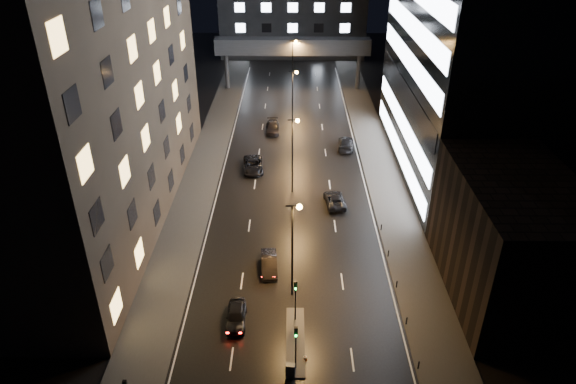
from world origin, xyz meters
name	(u,v)px	position (x,y,z in m)	size (l,w,h in m)	color
ground	(292,152)	(0.00, 40.00, 0.00)	(160.00, 160.00, 0.00)	black
sidewalk_left	(204,167)	(-12.50, 35.00, 0.07)	(5.00, 110.00, 0.15)	#383533
sidewalk_right	(380,167)	(12.50, 35.00, 0.07)	(5.00, 110.00, 0.15)	#383533
building_left	(78,44)	(-22.50, 24.00, 20.00)	(15.00, 48.00, 40.00)	#2D2319
building_right_low	(510,238)	(20.00, 9.00, 6.00)	(10.00, 18.00, 12.00)	black
building_right_glass	(498,0)	(25.00, 36.00, 22.50)	(20.00, 36.00, 45.00)	black
building_far	(293,0)	(0.00, 98.00, 12.50)	(34.00, 14.00, 25.00)	#333335
skybridge	(293,47)	(0.00, 70.00, 8.34)	(30.00, 3.00, 10.00)	#333335
median_island	(295,341)	(0.30, 2.00, 0.07)	(1.60, 8.00, 0.15)	#383533
traffic_signal_near	(296,294)	(0.30, 4.49, 3.09)	(0.28, 0.34, 4.40)	black
traffic_signal_far	(296,341)	(0.30, -1.01, 3.09)	(0.28, 0.34, 4.40)	black
bollard_row	(401,302)	(10.20, 6.50, 0.45)	(0.12, 25.12, 0.90)	black
streetlight_near	(294,239)	(0.16, 8.00, 6.50)	(1.45, 0.50, 10.15)	black
streetlight_mid_a	(294,146)	(0.16, 28.00, 6.50)	(1.45, 0.50, 10.15)	black
streetlight_mid_b	(294,93)	(0.16, 48.00, 6.50)	(1.45, 0.50, 10.15)	black
streetlight_far	(293,59)	(0.16, 68.00, 6.50)	(1.45, 0.50, 10.15)	black
car_away_a	(236,316)	(-4.99, 4.31, 0.73)	(1.73, 4.31, 1.47)	black
car_away_b	(269,264)	(-2.34, 11.86, 0.75)	(1.58, 4.54, 1.50)	black
car_away_c	(253,165)	(-5.48, 34.15, 0.80)	(2.66, 5.76, 1.60)	black
car_away_d	(273,127)	(-3.23, 47.98, 0.76)	(2.13, 5.25, 1.52)	black
car_toward_a	(335,200)	(5.27, 24.88, 0.68)	(2.27, 4.93, 1.37)	black
car_toward_b	(346,143)	(8.15, 41.58, 0.81)	(2.27, 5.59, 1.62)	black
utility_cabinet	(291,370)	(-0.10, -1.70, 0.71)	(0.72, 0.46, 1.12)	#49494B
cone_a	(305,358)	(1.09, -0.06, 0.25)	(0.37, 0.37, 0.49)	#E3580B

